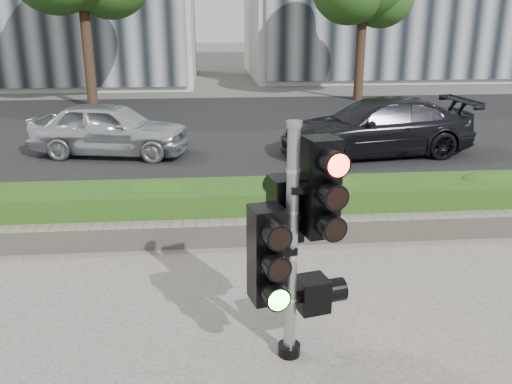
{
  "coord_description": "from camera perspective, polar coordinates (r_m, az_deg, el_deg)",
  "views": [
    {
      "loc": [
        -0.34,
        -5.44,
        3.25
      ],
      "look_at": [
        0.19,
        0.6,
        1.25
      ],
      "focal_mm": 38.0,
      "sensor_mm": 36.0,
      "label": 1
    }
  ],
  "objects": [
    {
      "name": "road",
      "position": [
        15.78,
        -3.67,
        6.41
      ],
      "size": [
        60.0,
        13.0,
        0.02
      ],
      "primitive_type": "cube",
      "color": "black",
      "rests_on": "ground"
    },
    {
      "name": "curb",
      "position": [
        9.17,
        -2.56,
        -2.09
      ],
      "size": [
        60.0,
        0.25,
        0.12
      ],
      "primitive_type": "cube",
      "color": "gray",
      "rests_on": "ground"
    },
    {
      "name": "traffic_signal",
      "position": [
        5.04,
        3.97,
        -4.21
      ],
      "size": [
        0.85,
        0.7,
        2.34
      ],
      "rotation": [
        0.0,
        0.0,
        0.23
      ],
      "color": "black",
      "rests_on": "sidewalk"
    },
    {
      "name": "hedge",
      "position": [
        8.5,
        -2.41,
        -1.54
      ],
      "size": [
        12.0,
        1.0,
        0.68
      ],
      "primitive_type": "cube",
      "color": "#407F27",
      "rests_on": "sidewalk"
    },
    {
      "name": "car_silver",
      "position": [
        13.36,
        -15.09,
        6.46
      ],
      "size": [
        3.94,
        2.19,
        1.27
      ],
      "primitive_type": "imported",
      "rotation": [
        0.0,
        0.0,
        1.38
      ],
      "color": "silver",
      "rests_on": "road"
    },
    {
      "name": "stone_wall",
      "position": [
        7.95,
        -2.17,
        -4.27
      ],
      "size": [
        12.0,
        0.32,
        0.34
      ],
      "primitive_type": "cube",
      "color": "gray",
      "rests_on": "sidewalk"
    },
    {
      "name": "ground",
      "position": [
        6.34,
        -1.25,
        -12.53
      ],
      "size": [
        120.0,
        120.0,
        0.0
      ],
      "primitive_type": "plane",
      "color": "#51514C",
      "rests_on": "ground"
    },
    {
      "name": "car_dark",
      "position": [
        13.27,
        12.55,
        6.71
      ],
      "size": [
        4.76,
        2.33,
        1.33
      ],
      "primitive_type": "imported",
      "rotation": [
        0.0,
        0.0,
        -1.47
      ],
      "color": "black",
      "rests_on": "road"
    }
  ]
}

